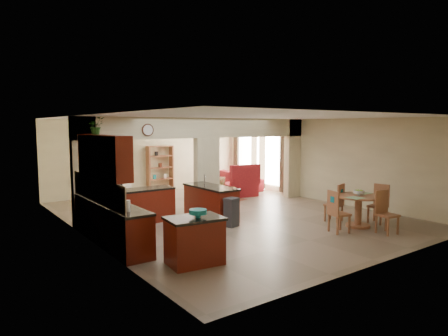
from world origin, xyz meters
TOP-DOWN VIEW (x-y plane):
  - floor at (0.00, 0.00)m, footprint 10.00×10.00m
  - ceiling at (0.00, 0.00)m, footprint 10.00×10.00m
  - wall_back at (0.00, 5.00)m, footprint 8.00×0.00m
  - wall_front at (0.00, -5.00)m, footprint 8.00×0.00m
  - wall_left at (-4.00, 0.00)m, footprint 0.00×10.00m
  - wall_right at (4.00, 0.00)m, footprint 0.00×10.00m
  - partition_left_pier at (-3.70, 1.00)m, footprint 0.60×0.25m
  - partition_center_pier at (0.00, 1.00)m, footprint 0.80×0.25m
  - partition_right_pier at (3.70, 1.00)m, footprint 0.60×0.25m
  - partition_header at (0.00, 1.00)m, footprint 8.00×0.25m
  - kitchen_counter at (-3.26, -0.25)m, footprint 2.52×3.29m
  - upper_cabinets at (-3.82, -0.80)m, footprint 0.35×2.40m
  - peninsula at (-0.60, -0.11)m, footprint 0.70×1.85m
  - wall_clock at (-2.00, 0.85)m, footprint 0.34×0.03m
  - rug at (1.20, 2.10)m, footprint 1.60×1.30m
  - fireplace at (-1.60, 4.83)m, footprint 1.60×0.35m
  - shelving_unit at (0.35, 4.82)m, footprint 1.00×0.32m
  - window_a at (3.97, 2.30)m, footprint 0.02×0.90m
  - window_b at (3.97, 4.00)m, footprint 0.02×0.90m
  - glazed_door at (3.97, 3.15)m, footprint 0.02×0.70m
  - drape_a_left at (3.93, 1.70)m, footprint 0.10×0.28m
  - drape_a_right at (3.93, 2.90)m, footprint 0.10×0.28m
  - drape_b_left at (3.93, 3.40)m, footprint 0.10×0.28m
  - drape_b_right at (3.93, 4.60)m, footprint 0.10×0.28m
  - ceiling_fan at (1.50, 3.00)m, footprint 1.00×1.00m
  - kitchen_island at (-2.90, -2.98)m, footprint 1.10×0.85m
  - teal_bowl at (-2.87, -3.06)m, footprint 0.33×0.33m
  - trash_can at (-0.68, -1.17)m, footprint 0.38×0.34m
  - dining_table at (1.92, -3.08)m, footprint 1.19×1.19m
  - fruit_bowl at (1.92, -3.08)m, footprint 0.27×0.27m
  - sofa at (3.30, 3.69)m, footprint 2.56×1.24m
  - chaise at (2.27, 2.32)m, footprint 1.32×1.15m
  - armchair at (1.02, 2.29)m, footprint 1.20×1.20m
  - ottoman at (1.40, 1.78)m, footprint 0.77×0.77m
  - plant at (-3.82, -0.40)m, footprint 0.41×0.38m
  - chair_north at (1.93, -2.40)m, footprint 0.52×0.52m
  - chair_east at (2.75, -3.14)m, footprint 0.47×0.47m
  - chair_south at (1.92, -3.81)m, footprint 0.47×0.47m
  - chair_west at (0.99, -3.13)m, footprint 0.51×0.51m

SIDE VIEW (x-z plane):
  - floor at x=0.00m, z-range 0.00..0.00m
  - rug at x=1.20m, z-range 0.00..0.01m
  - ottoman at x=1.40m, z-range 0.00..0.43m
  - chaise at x=2.27m, z-range 0.00..0.47m
  - trash_can at x=-0.68m, z-range 0.00..0.68m
  - sofa at x=3.30m, z-range 0.00..0.72m
  - armchair at x=1.02m, z-range 0.00..0.78m
  - kitchen_island at x=-2.90m, z-range 0.00..0.89m
  - peninsula at x=-0.60m, z-range 0.00..0.91m
  - kitchen_counter at x=-3.26m, z-range -0.27..1.20m
  - dining_table at x=1.92m, z-range 0.13..0.93m
  - chair_north at x=1.93m, z-range 0.04..1.07m
  - chair_east at x=2.75m, z-range 0.04..1.07m
  - chair_south at x=1.92m, z-range 0.04..1.07m
  - chair_west at x=0.99m, z-range 0.04..1.07m
  - fireplace at x=-1.60m, z-range 0.01..1.21m
  - fruit_bowl at x=1.92m, z-range 0.81..0.95m
  - shelving_unit at x=0.35m, z-range 0.00..1.80m
  - teal_bowl at x=-2.87m, z-range 0.88..1.04m
  - glazed_door at x=3.97m, z-range 0.00..2.10m
  - partition_center_pier at x=0.00m, z-range 0.00..2.20m
  - drape_a_left at x=3.93m, z-range 0.05..2.35m
  - drape_a_right at x=3.93m, z-range 0.05..2.35m
  - drape_b_left at x=3.93m, z-range 0.05..2.35m
  - drape_b_right at x=3.93m, z-range 0.05..2.35m
  - window_a at x=3.97m, z-range 0.25..2.15m
  - window_b at x=3.97m, z-range 0.25..2.15m
  - partition_left_pier at x=-3.70m, z-range 0.00..2.80m
  - partition_right_pier at x=3.70m, z-range 0.00..2.80m
  - wall_back at x=0.00m, z-range -2.60..5.40m
  - wall_front at x=0.00m, z-range -2.60..5.40m
  - wall_left at x=-4.00m, z-range -3.60..6.40m
  - wall_right at x=4.00m, z-range -3.60..6.40m
  - upper_cabinets at x=-3.82m, z-range 1.47..2.37m
  - wall_clock at x=-2.00m, z-range 2.28..2.62m
  - partition_header at x=0.00m, z-range 2.20..2.80m
  - ceiling_fan at x=1.50m, z-range 2.51..2.61m
  - plant at x=-3.82m, z-range 2.37..2.75m
  - ceiling at x=0.00m, z-range 2.80..2.80m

